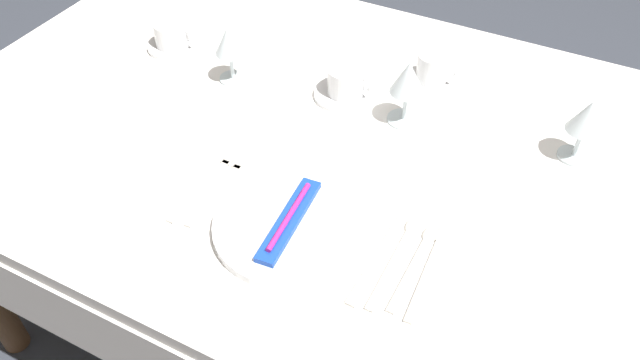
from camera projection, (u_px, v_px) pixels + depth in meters
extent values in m
plane|color=#383D47|center=(336.00, 332.00, 1.83)|extent=(6.00, 6.00, 0.00)
cube|color=white|center=(342.00, 145.00, 1.33)|extent=(1.80, 1.10, 0.04)
cube|color=white|center=(427.00, 59.00, 1.75)|extent=(1.80, 0.01, 0.18)
cylinder|color=brown|center=(185.00, 79.00, 2.13)|extent=(0.07, 0.07, 0.70)
cylinder|color=white|center=(290.00, 226.00, 1.13)|extent=(0.28, 0.28, 0.02)
cube|color=blue|center=(289.00, 220.00, 1.12)|extent=(0.05, 0.21, 0.01)
cylinder|color=#CC268C|center=(289.00, 216.00, 1.11)|extent=(0.02, 0.17, 0.01)
cube|color=beige|center=(214.00, 195.00, 1.19)|extent=(0.02, 0.18, 0.00)
cube|color=beige|center=(241.00, 162.00, 1.26)|extent=(0.02, 0.04, 0.00)
cube|color=beige|center=(199.00, 190.00, 1.20)|extent=(0.02, 0.19, 0.00)
cube|color=beige|center=(230.00, 158.00, 1.27)|extent=(0.02, 0.04, 0.00)
cube|color=beige|center=(375.00, 264.00, 1.08)|extent=(0.02, 0.19, 0.00)
cube|color=beige|center=(400.00, 222.00, 1.14)|extent=(0.02, 0.06, 0.00)
cube|color=beige|center=(390.00, 268.00, 1.07)|extent=(0.02, 0.19, 0.00)
ellipsoid|color=beige|center=(413.00, 226.00, 1.14)|extent=(0.03, 0.04, 0.01)
cube|color=beige|center=(410.00, 274.00, 1.06)|extent=(0.02, 0.17, 0.00)
ellipsoid|color=beige|center=(430.00, 234.00, 1.12)|extent=(0.03, 0.04, 0.01)
cube|color=beige|center=(425.00, 279.00, 1.05)|extent=(0.02, 0.19, 0.00)
ellipsoid|color=beige|center=(442.00, 235.00, 1.12)|extent=(0.03, 0.04, 0.01)
cylinder|color=white|center=(346.00, 94.00, 1.42)|extent=(0.14, 0.14, 0.01)
cylinder|color=white|center=(346.00, 81.00, 1.39)|extent=(0.08, 0.08, 0.06)
torus|color=white|center=(363.00, 85.00, 1.38)|extent=(0.04, 0.01, 0.04)
cylinder|color=white|center=(175.00, 45.00, 1.56)|extent=(0.13, 0.13, 0.01)
cylinder|color=white|center=(172.00, 33.00, 1.54)|extent=(0.09, 0.09, 0.06)
torus|color=white|center=(187.00, 36.00, 1.52)|extent=(0.04, 0.01, 0.04)
cylinder|color=white|center=(430.00, 82.00, 1.45)|extent=(0.13, 0.13, 0.01)
cylinder|color=white|center=(433.00, 67.00, 1.43)|extent=(0.07, 0.07, 0.07)
torus|color=white|center=(448.00, 70.00, 1.41)|extent=(0.05, 0.01, 0.05)
cylinder|color=silver|center=(573.00, 156.00, 1.27)|extent=(0.06, 0.06, 0.01)
cylinder|color=silver|center=(578.00, 142.00, 1.25)|extent=(0.01, 0.01, 0.06)
cone|color=silver|center=(588.00, 116.00, 1.20)|extent=(0.07, 0.07, 0.07)
cylinder|color=silver|center=(403.00, 119.00, 1.36)|extent=(0.07, 0.07, 0.01)
cylinder|color=silver|center=(405.00, 105.00, 1.33)|extent=(0.01, 0.01, 0.07)
cone|color=silver|center=(408.00, 77.00, 1.28)|extent=(0.07, 0.07, 0.07)
cylinder|color=silver|center=(233.00, 78.00, 1.47)|extent=(0.06, 0.06, 0.01)
cylinder|color=silver|center=(232.00, 65.00, 1.44)|extent=(0.01, 0.01, 0.07)
cone|color=silver|center=(229.00, 40.00, 1.39)|extent=(0.07, 0.07, 0.07)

